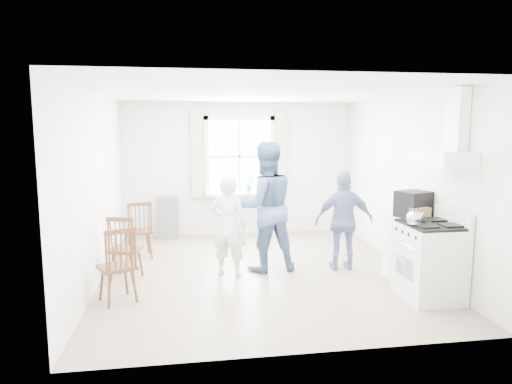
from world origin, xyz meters
name	(u,v)px	position (x,y,z in m)	size (l,w,h in m)	color
room_shell	(260,185)	(0.00, 0.00, 1.30)	(4.62, 5.12, 2.64)	gray
window_assembly	(240,161)	(0.00, 2.45, 1.46)	(1.88, 0.24, 1.70)	white
range_hood	(448,145)	(2.07, -1.35, 1.90)	(0.45, 0.76, 0.94)	white
shelf_unit	(168,217)	(-1.40, 2.33, 0.40)	(0.40, 0.30, 0.80)	slate
gas_stove	(429,260)	(1.91, -1.35, 0.48)	(0.68, 0.76, 1.12)	silver
kettle	(414,218)	(1.65, -1.40, 1.04)	(0.18, 0.18, 0.25)	silver
low_cabinet	(407,248)	(1.98, -0.65, 0.45)	(0.50, 0.55, 0.90)	white
stereo_stack	(414,204)	(2.01, -0.71, 1.08)	(0.50, 0.48, 0.36)	black
cardboard_box	(419,214)	(2.00, -0.89, 0.98)	(0.26, 0.18, 0.16)	olive
windsor_chair_a	(139,224)	(-1.80, 0.96, 0.58)	(0.47, 0.47, 0.95)	#462716
windsor_chair_b	(123,241)	(-1.93, -0.13, 0.56)	(0.48, 0.47, 0.93)	#462716
windsor_chair_c	(119,257)	(-1.85, -0.97, 0.58)	(0.53, 0.53, 0.95)	#462716
person_left	(228,226)	(-0.46, -0.08, 0.73)	(0.53, 0.53, 1.45)	silver
person_mid	(265,207)	(0.10, 0.08, 0.96)	(0.93, 0.93, 1.91)	#4B618C
person_right	(344,221)	(1.26, -0.07, 0.74)	(0.87, 0.87, 1.48)	navy
potted_plant	(249,185)	(0.18, 2.36, 0.99)	(0.16, 0.16, 0.29)	#2F6A31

